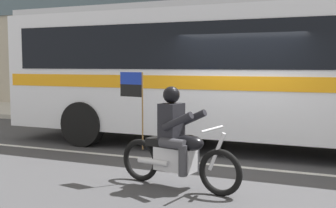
# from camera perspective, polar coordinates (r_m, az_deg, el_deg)

# --- Properties ---
(ground_plane) EXTENTS (60.00, 60.00, 0.00)m
(ground_plane) POSITION_cam_1_polar(r_m,az_deg,el_deg) (8.72, 9.36, -7.35)
(ground_plane) COLOR #3D3D3F
(sidewalk_curb) EXTENTS (28.00, 3.80, 0.15)m
(sidewalk_curb) POSITION_cam_1_polar(r_m,az_deg,el_deg) (13.64, 14.35, -2.54)
(sidewalk_curb) COLOR #B7B2A8
(sidewalk_curb) RESTS_ON ground_plane
(lane_center_stripe) EXTENTS (26.60, 0.14, 0.01)m
(lane_center_stripe) POSITION_cam_1_polar(r_m,az_deg,el_deg) (8.15, 8.37, -8.20)
(lane_center_stripe) COLOR silver
(lane_center_stripe) RESTS_ON ground_plane
(transit_bus) EXTENTS (10.92, 2.65, 3.22)m
(transit_bus) POSITION_cam_1_polar(r_m,az_deg,el_deg) (9.74, 9.42, 5.14)
(transit_bus) COLOR silver
(transit_bus) RESTS_ON ground_plane
(motorcycle_with_rider) EXTENTS (2.17, 0.72, 1.78)m
(motorcycle_with_rider) POSITION_cam_1_polar(r_m,az_deg,el_deg) (6.57, 1.13, -5.51)
(motorcycle_with_rider) COLOR black
(motorcycle_with_rider) RESTS_ON ground_plane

